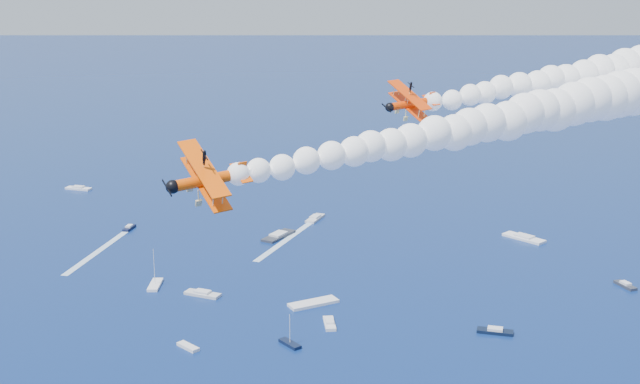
# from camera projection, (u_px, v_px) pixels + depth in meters

# --- Properties ---
(biplane_lead) EXTENTS (10.35, 11.01, 7.28)m
(biplane_lead) POSITION_uv_depth(u_px,v_px,m) (411.00, 104.00, 98.49)
(biplane_lead) COLOR #EF3B05
(biplane_trail) EXTENTS (12.99, 13.66, 9.48)m
(biplane_trail) POSITION_uv_depth(u_px,v_px,m) (209.00, 180.00, 80.73)
(biplane_trail) COLOR #FF5405
(smoke_trail_lead) EXTENTS (74.49, 70.24, 12.32)m
(smoke_trail_lead) POSITION_uv_depth(u_px,v_px,m) (633.00, 65.00, 113.24)
(smoke_trail_lead) COLOR white
(smoke_trail_trail) EXTENTS (74.53, 71.44, 12.32)m
(smoke_trail_trail) POSITION_uv_depth(u_px,v_px,m) (498.00, 121.00, 96.30)
(smoke_trail_trail) COLOR white
(spectator_boats) EXTENTS (213.84, 183.41, 0.70)m
(spectator_boats) POSITION_uv_depth(u_px,v_px,m) (363.00, 304.00, 197.23)
(spectator_boats) COLOR silver
(spectator_boats) RESTS_ON ground
(boat_wakes) EXTENTS (177.88, 89.91, 0.04)m
(boat_wakes) POSITION_uv_depth(u_px,v_px,m) (345.00, 274.00, 217.69)
(boat_wakes) COLOR white
(boat_wakes) RESTS_ON ground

